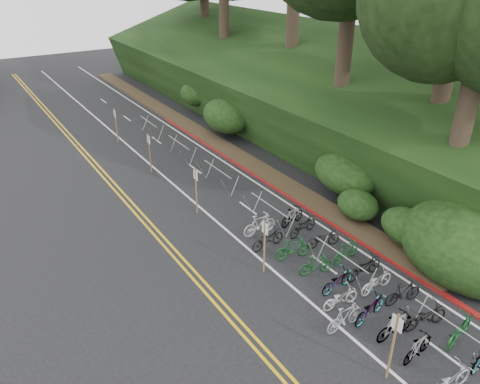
# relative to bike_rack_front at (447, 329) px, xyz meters

# --- Properties ---
(ground) EXTENTS (120.00, 120.00, 0.00)m
(ground) POSITION_rel_bike_rack_front_xyz_m (-3.35, 1.76, -0.80)
(ground) COLOR black
(ground) RESTS_ON ground
(road_markings) EXTENTS (7.47, 80.00, 0.01)m
(road_markings) POSITION_rel_bike_rack_front_xyz_m (-2.71, 11.86, -0.80)
(road_markings) COLOR gold
(road_markings) RESTS_ON ground
(red_curb) EXTENTS (0.25, 28.00, 0.10)m
(red_curb) POSITION_rel_bike_rack_front_xyz_m (2.35, 13.76, -0.75)
(red_curb) COLOR maroon
(red_curb) RESTS_ON ground
(embankment) EXTENTS (14.30, 48.14, 9.11)m
(embankment) POSITION_rel_bike_rack_front_xyz_m (9.61, 20.80, 1.76)
(embankment) COLOR black
(embankment) RESTS_ON ground
(bike_rack_front) EXTENTS (1.11, 2.73, 1.11)m
(bike_rack_front) POSITION_rel_bike_rack_front_xyz_m (0.00, 0.00, 0.00)
(bike_rack_front) COLOR #A3A5A7
(bike_rack_front) RESTS_ON ground
(bike_racks_rest) EXTENTS (1.14, 23.00, 1.17)m
(bike_racks_rest) POSITION_rel_bike_rack_front_xyz_m (-0.35, 14.76, 0.05)
(bike_racks_rest) COLOR #A3A5A7
(bike_racks_rest) RESTS_ON ground
(signpost_near) EXTENTS (0.08, 0.40, 2.58)m
(signpost_near) POSITION_rel_bike_rack_front_xyz_m (-2.64, 0.13, 0.67)
(signpost_near) COLOR brown
(signpost_near) RESTS_ON ground
(signposts_rest) EXTENTS (0.08, 18.40, 2.50)m
(signposts_rest) POSITION_rel_bike_rack_front_xyz_m (-2.75, 15.76, 0.63)
(signposts_rest) COLOR brown
(signposts_rest) RESTS_ON ground
(bike_front) EXTENTS (0.51, 1.71, 1.02)m
(bike_front) POSITION_rel_bike_rack_front_xyz_m (-2.24, 2.49, -0.29)
(bike_front) COLOR #9E9EA3
(bike_front) RESTS_ON ground
(bike_valet) EXTENTS (3.08, 12.42, 1.07)m
(bike_valet) POSITION_rel_bike_rack_front_xyz_m (-0.32, 3.78, -0.33)
(bike_valet) COLOR #9E9EA3
(bike_valet) RESTS_ON ground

